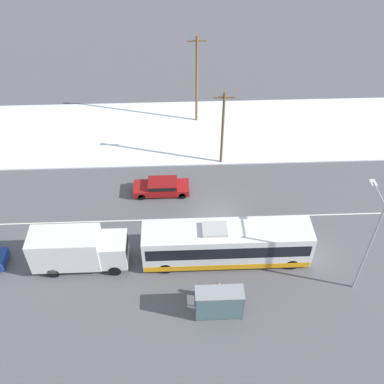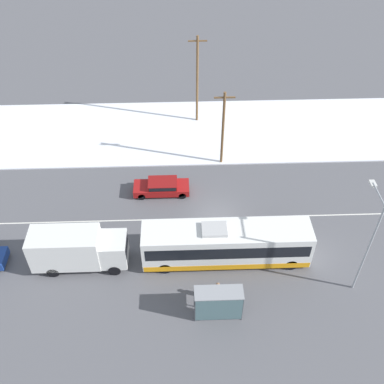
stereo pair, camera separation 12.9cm
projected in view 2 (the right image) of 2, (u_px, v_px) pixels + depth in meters
name	position (u px, v px, depth m)	size (l,w,h in m)	color
ground_plane	(217.00, 218.00, 36.95)	(120.00, 120.00, 0.00)	#56565B
snow_lot	(207.00, 131.00, 46.04)	(80.00, 11.11, 0.12)	white
lane_marking_center	(217.00, 218.00, 36.95)	(60.00, 0.12, 0.00)	silver
city_bus	(226.00, 244.00, 32.73)	(12.22, 2.57, 3.37)	white
box_truck	(77.00, 248.00, 32.25)	(6.86, 2.30, 3.24)	silver
sedan_car	(162.00, 186.00, 38.75)	(4.79, 1.80, 1.28)	maroon
pedestrian_at_stop	(218.00, 289.00, 30.51)	(0.63, 0.28, 1.74)	#23232D
bus_shelter	(219.00, 302.00, 29.04)	(3.19, 1.20, 2.40)	gray
streetlamp	(369.00, 235.00, 28.79)	(0.36, 2.52, 8.18)	#9EA3A8
utility_pole_roadside	(223.00, 128.00, 39.63)	(1.80, 0.24, 7.49)	brown
utility_pole_snowlot	(197.00, 79.00, 44.22)	(1.80, 0.24, 9.27)	brown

